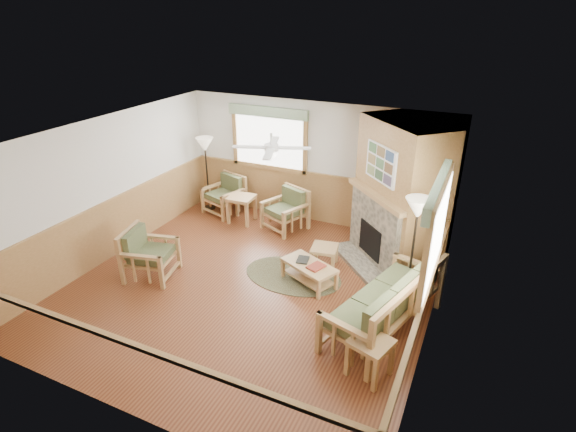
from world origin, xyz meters
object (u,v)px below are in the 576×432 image
at_px(sofa, 385,301).
at_px(footstool, 324,256).
at_px(armchair_back_right, 285,210).
at_px(coffee_table, 309,274).
at_px(floor_lamp_right, 413,250).
at_px(armchair_left, 150,254).
at_px(end_table_chairs, 242,209).
at_px(floor_lamp_left, 207,174).
at_px(end_table_sofa, 370,358).
at_px(armchair_back_left, 224,195).

distance_m(sofa, footstool, 1.99).
relative_size(sofa, armchair_back_right, 2.46).
xyz_separation_m(coffee_table, floor_lamp_right, (1.66, 0.32, 0.71)).
height_order(footstool, floor_lamp_right, floor_lamp_right).
xyz_separation_m(armchair_left, end_table_chairs, (0.35, 2.66, -0.15)).
bearing_deg(floor_lamp_left, coffee_table, -30.40).
distance_m(sofa, end_table_sofa, 1.03).
distance_m(armchair_left, end_table_chairs, 2.68).
bearing_deg(armchair_left, armchair_back_right, -40.70).
bearing_deg(coffee_table, floor_lamp_left, 174.14).
bearing_deg(armchair_left, floor_lamp_right, -87.59).
xyz_separation_m(armchair_back_left, floor_lamp_left, (-0.47, 0.05, 0.44)).
bearing_deg(end_table_sofa, end_table_chairs, 139.05).
distance_m(coffee_table, end_table_sofa, 2.28).
xyz_separation_m(armchair_back_left, armchair_left, (0.28, -2.92, 0.01)).
relative_size(sofa, end_table_chairs, 3.54).
xyz_separation_m(coffee_table, floor_lamp_left, (-3.44, 2.02, 0.69)).
height_order(coffee_table, footstool, footstool).
bearing_deg(end_table_chairs, floor_lamp_left, 164.05).
distance_m(end_table_sofa, floor_lamp_left, 6.24).
height_order(sofa, end_table_chairs, sofa).
relative_size(armchair_left, floor_lamp_left, 0.51).
bearing_deg(sofa, footstool, -116.09).
bearing_deg(armchair_back_left, floor_lamp_left, -169.11).
bearing_deg(armchair_back_left, end_table_sofa, -21.85).
distance_m(armchair_left, coffee_table, 2.87).
distance_m(end_table_chairs, floor_lamp_right, 4.28).
bearing_deg(armchair_left, sofa, -100.05).
relative_size(armchair_back_left, footstool, 1.86).
bearing_deg(sofa, end_table_chairs, -105.23).
bearing_deg(footstool, armchair_back_right, 139.79).
xyz_separation_m(armchair_back_right, coffee_table, (1.30, -1.80, -0.25)).
xyz_separation_m(armchair_back_right, floor_lamp_left, (-2.14, 0.22, 0.44)).
bearing_deg(floor_lamp_left, end_table_chairs, -15.95).
height_order(armchair_back_left, floor_lamp_right, floor_lamp_right).
bearing_deg(armchair_back_right, armchair_left, -94.16).
relative_size(sofa, end_table_sofa, 3.87).
height_order(armchair_left, footstool, armchair_left).
bearing_deg(floor_lamp_right, end_table_chairs, 160.95).
height_order(armchair_left, floor_lamp_right, floor_lamp_right).
height_order(armchair_left, floor_lamp_left, floor_lamp_left).
distance_m(armchair_back_right, armchair_left, 3.08).
bearing_deg(armchair_left, armchair_back_left, -8.39).
distance_m(armchair_left, floor_lamp_left, 3.09).
bearing_deg(armchair_back_right, floor_lamp_right, -3.79).
bearing_deg(end_table_chairs, armchair_back_right, 4.94).
distance_m(coffee_table, end_table_chairs, 2.90).
distance_m(armchair_back_left, end_table_chairs, 0.69).
bearing_deg(armchair_back_left, sofa, -13.64).
bearing_deg(end_table_sofa, armchair_back_left, 141.15).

